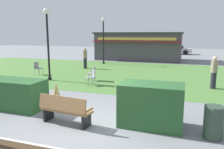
{
  "coord_description": "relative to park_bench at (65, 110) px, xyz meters",
  "views": [
    {
      "loc": [
        2.98,
        -6.03,
        2.81
      ],
      "look_at": [
        -0.21,
        3.45,
        0.99
      ],
      "focal_mm": 35.82,
      "sensor_mm": 36.0,
      "label": 1
    }
  ],
  "objects": [
    {
      "name": "ground_plane",
      "position": [
        0.53,
        0.19,
        -0.48
      ],
      "size": [
        80.0,
        80.0,
        0.0
      ],
      "primitive_type": "plane",
      "color": "slate"
    },
    {
      "name": "lawn_patch",
      "position": [
        0.53,
        9.73,
        -0.48
      ],
      "size": [
        36.0,
        12.0,
        0.01
      ],
      "primitive_type": "cube",
      "color": "#4C7A38",
      "rests_on": "ground_plane"
    },
    {
      "name": "park_bench",
      "position": [
        0.0,
        0.0,
        0.0
      ],
      "size": [
        1.75,
        0.71,
        0.95
      ],
      "color": "olive",
      "rests_on": "ground_plane"
    },
    {
      "name": "hedge_left",
      "position": [
        -2.75,
        0.79,
        0.08
      ],
      "size": [
        2.54,
        1.1,
        1.12
      ],
      "primitive_type": "cube",
      "color": "#28562B",
      "rests_on": "ground_plane"
    },
    {
      "name": "hedge_right",
      "position": [
        2.56,
        0.77,
        0.18
      ],
      "size": [
        1.91,
        1.1,
        1.33
      ],
      "primitive_type": "cube",
      "color": "#28562B",
      "rests_on": "ground_plane"
    },
    {
      "name": "ornamental_grass_behind_left",
      "position": [
        -1.32,
        1.58,
        -0.01
      ],
      "size": [
        0.51,
        0.51,
        0.94
      ],
      "primitive_type": "cone",
      "color": "tan",
      "rests_on": "ground_plane"
    },
    {
      "name": "ornamental_grass_behind_right",
      "position": [
        -1.97,
        1.31,
        0.06
      ],
      "size": [
        0.73,
        0.73,
        1.08
      ],
      "primitive_type": "cone",
      "color": "tan",
      "rests_on": "ground_plane"
    },
    {
      "name": "lamppost_mid",
      "position": [
        -4.44,
        5.74,
        2.23
      ],
      "size": [
        0.36,
        0.36,
        4.31
      ],
      "color": "black",
      "rests_on": "ground_plane"
    },
    {
      "name": "lamppost_far",
      "position": [
        -4.04,
        14.07,
        2.23
      ],
      "size": [
        0.36,
        0.36,
        4.31
      ],
      "color": "black",
      "rests_on": "ground_plane"
    },
    {
      "name": "trash_bin",
      "position": [
        4.3,
        0.45,
        -0.03
      ],
      "size": [
        0.52,
        0.52,
        0.91
      ],
      "primitive_type": "cylinder",
      "color": "#2D4233",
      "rests_on": "ground_plane"
    },
    {
      "name": "food_kiosk",
      "position": [
        -1.57,
        18.68,
        1.02
      ],
      "size": [
        9.27,
        4.73,
        2.99
      ],
      "color": "#47424C",
      "rests_on": "ground_plane"
    },
    {
      "name": "cafe_chair_west",
      "position": [
        -6.31,
        7.08,
        0.05
      ],
      "size": [
        0.46,
        0.46,
        0.89
      ],
      "color": "gray",
      "rests_on": "ground_plane"
    },
    {
      "name": "cafe_chair_east",
      "position": [
        -1.85,
        6.48,
        0.05
      ],
      "size": [
        0.56,
        0.56,
        0.89
      ],
      "color": "gray",
      "rests_on": "ground_plane"
    },
    {
      "name": "cafe_chair_center",
      "position": [
        -1.45,
        5.35,
        0.05
      ],
      "size": [
        0.62,
        0.62,
        0.89
      ],
      "color": "gray",
      "rests_on": "ground_plane"
    },
    {
      "name": "person_strolling",
      "position": [
        -4.41,
        10.77,
        0.38
      ],
      "size": [
        0.34,
        0.34,
        1.69
      ],
      "rotation": [
        0.0,
        0.0,
        5.18
      ],
      "color": "#23232D",
      "rests_on": "ground_plane"
    },
    {
      "name": "person_standing",
      "position": [
        4.89,
        6.6,
        0.38
      ],
      "size": [
        0.34,
        0.34,
        1.69
      ],
      "rotation": [
        0.0,
        0.0,
        2.39
      ],
      "color": "#23232D",
      "rests_on": "ground_plane"
    },
    {
      "name": "parked_car_west_slot",
      "position": [
        -3.08,
        26.96,
        0.16
      ],
      "size": [
        4.33,
        2.32,
        1.2
      ],
      "color": "black",
      "rests_on": "ground_plane"
    },
    {
      "name": "parked_car_center_slot",
      "position": [
        1.94,
        26.95,
        0.16
      ],
      "size": [
        4.26,
        2.17,
        1.2
      ],
      "color": "#B7BABF",
      "rests_on": "ground_plane"
    }
  ]
}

